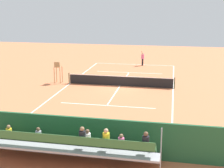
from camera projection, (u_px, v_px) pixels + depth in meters
The scene contains 12 objects.
ground_plane at pixel (120, 86), 29.89m from camera, with size 60.00×60.00×0.00m, color #CC7047.
court_line_markings at pixel (120, 86), 29.92m from camera, with size 10.10×22.20×0.01m.
tennis_net at pixel (120, 81), 29.76m from camera, with size 10.30×0.10×1.07m.
backdrop_wall at pixel (75, 135), 16.34m from camera, with size 18.00×0.16×2.00m, color #235633.
bleacher_stand at pixel (69, 147), 15.05m from camera, with size 9.06×2.40×2.48m.
umpire_chair at pixel (58, 70), 30.65m from camera, with size 0.67×0.67×2.14m.
courtside_bench at pixel (106, 139), 16.86m from camera, with size 1.80×0.40×0.93m.
equipment_bag at pixel (72, 144), 17.19m from camera, with size 0.90×0.36×0.36m, color #B22D2D.
tennis_player at pixel (143, 58), 39.37m from camera, with size 0.45×0.56×1.93m.
tennis_racket at pixel (135, 65), 40.21m from camera, with size 0.44×0.56×0.03m.
tennis_ball_near at pixel (142, 70), 36.78m from camera, with size 0.07×0.07×0.07m, color #CCDB33.
tennis_ball_far at pixel (157, 71), 36.11m from camera, with size 0.07×0.07×0.07m, color #CCDB33.
Camera 1 is at (-4.82, 28.49, 7.67)m, focal length 50.09 mm.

